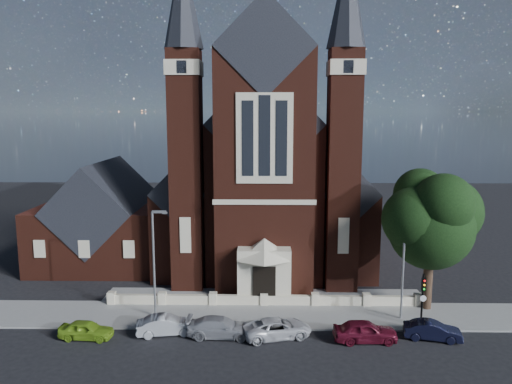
# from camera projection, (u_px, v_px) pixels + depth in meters

# --- Properties ---
(ground) EXTENTS (120.00, 120.00, 0.00)m
(ground) POSITION_uv_depth(u_px,v_px,m) (264.00, 271.00, 47.49)
(ground) COLOR black
(ground) RESTS_ON ground
(pavement_strip) EXTENTS (60.00, 5.00, 0.12)m
(pavement_strip) POSITION_uv_depth(u_px,v_px,m) (264.00, 316.00, 37.13)
(pavement_strip) COLOR gray
(pavement_strip) RESTS_ON ground
(forecourt_paving) EXTENTS (26.00, 3.00, 0.14)m
(forecourt_paving) POSITION_uv_depth(u_px,v_px,m) (264.00, 296.00, 41.08)
(forecourt_paving) COLOR gray
(forecourt_paving) RESTS_ON ground
(forecourt_wall) EXTENTS (24.00, 0.40, 0.90)m
(forecourt_wall) POSITION_uv_depth(u_px,v_px,m) (264.00, 306.00, 39.10)
(forecourt_wall) COLOR #C2B99A
(forecourt_wall) RESTS_ON ground
(church) EXTENTS (20.01, 34.90, 29.20)m
(church) POSITION_uv_depth(u_px,v_px,m) (264.00, 176.00, 54.03)
(church) COLOR #451C12
(church) RESTS_ON ground
(parish_hall) EXTENTS (12.00, 12.20, 10.24)m
(parish_hall) POSITION_uv_depth(u_px,v_px,m) (105.00, 223.00, 50.09)
(parish_hall) COLOR #451C12
(parish_hall) RESTS_ON ground
(street_tree) EXTENTS (6.40, 6.60, 10.70)m
(street_tree) POSITION_uv_depth(u_px,v_px,m) (434.00, 222.00, 37.00)
(street_tree) COLOR black
(street_tree) RESTS_ON ground
(street_lamp_left) EXTENTS (1.16, 0.22, 8.09)m
(street_lamp_left) POSITION_uv_depth(u_px,v_px,m) (155.00, 258.00, 36.04)
(street_lamp_left) COLOR gray
(street_lamp_left) RESTS_ON ground
(street_lamp_right) EXTENTS (1.16, 0.22, 8.09)m
(street_lamp_right) POSITION_uv_depth(u_px,v_px,m) (405.00, 259.00, 35.73)
(street_lamp_right) COLOR gray
(street_lamp_right) RESTS_ON ground
(traffic_signal) EXTENTS (0.28, 0.42, 4.00)m
(traffic_signal) POSITION_uv_depth(u_px,v_px,m) (423.00, 294.00, 34.48)
(traffic_signal) COLOR black
(traffic_signal) RESTS_ON ground
(car_lime_van) EXTENTS (3.71, 1.71, 1.23)m
(car_lime_van) POSITION_uv_depth(u_px,v_px,m) (86.00, 330.00, 33.36)
(car_lime_van) COLOR #75A521
(car_lime_van) RESTS_ON ground
(car_silver_a) EXTENTS (4.22, 2.15, 1.33)m
(car_silver_a) POSITION_uv_depth(u_px,v_px,m) (166.00, 325.00, 33.98)
(car_silver_a) COLOR #9CA0A3
(car_silver_a) RESTS_ON ground
(car_silver_b) EXTENTS (4.65, 2.04, 1.33)m
(car_silver_b) POSITION_uv_depth(u_px,v_px,m) (220.00, 327.00, 33.63)
(car_silver_b) COLOR gray
(car_silver_b) RESTS_ON ground
(car_white_suv) EXTENTS (5.04, 3.27, 1.29)m
(car_white_suv) POSITION_uv_depth(u_px,v_px,m) (277.00, 328.00, 33.56)
(car_white_suv) COLOR silver
(car_white_suv) RESTS_ON ground
(car_dark_red) EXTENTS (4.26, 1.83, 1.43)m
(car_dark_red) POSITION_uv_depth(u_px,v_px,m) (365.00, 331.00, 32.94)
(car_dark_red) COLOR #590F20
(car_dark_red) RESTS_ON ground
(car_navy) EXTENTS (3.95, 2.04, 1.24)m
(car_navy) POSITION_uv_depth(u_px,v_px,m) (432.00, 331.00, 33.23)
(car_navy) COLOR black
(car_navy) RESTS_ON ground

